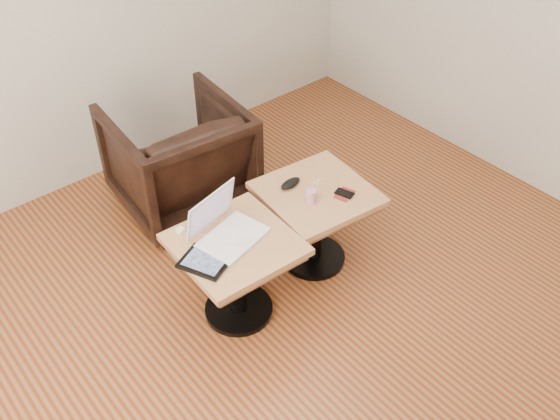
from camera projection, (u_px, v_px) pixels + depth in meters
room_shell at (319, 148)px, 2.55m from camera, size 4.52×4.52×2.71m
side_table_left at (236, 260)px, 3.38m from camera, size 0.63×0.63×0.55m
side_table_right at (316, 209)px, 3.71m from camera, size 0.67×0.67×0.55m
laptop at (226, 229)px, 3.29m from camera, size 0.41×0.37×0.25m
tablet at (205, 262)px, 3.16m from camera, size 0.27×0.30×0.02m
charging_adapter at (181, 230)px, 3.34m from camera, size 0.04×0.04×0.02m
glasses_case at (291, 183)px, 3.64m from camera, size 0.15×0.08×0.05m
striped_cup at (311, 196)px, 3.52m from camera, size 0.07×0.07×0.08m
earbuds_tangle at (317, 182)px, 3.68m from camera, size 0.07×0.05×0.01m
phone_on_sleeve at (344, 194)px, 3.59m from camera, size 0.14×0.12×0.01m
armchair at (179, 158)px, 4.16m from camera, size 0.89×0.91×0.76m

